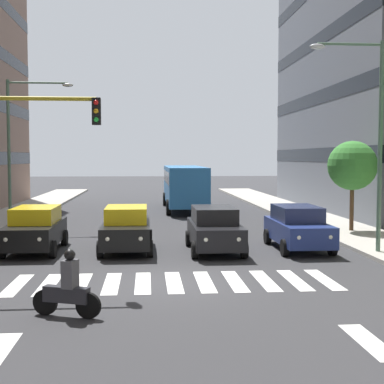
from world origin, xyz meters
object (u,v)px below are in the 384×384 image
street_lamp_right (20,136)px  bus_behind_traffic (184,183)px  car_0 (298,227)px  street_tree_1 (352,166)px  motorcycle_with_rider (68,289)px  street_lamp_left (370,125)px  car_2 (126,228)px  car_1 (214,229)px  car_3 (35,229)px

street_lamp_right → bus_behind_traffic: bearing=-134.6°
car_0 → street_tree_1: size_ratio=1.04×
motorcycle_with_rider → street_lamp_left: (-9.99, -7.13, 4.18)m
bus_behind_traffic → street_lamp_right: street_lamp_right is taller
car_2 → street_lamp_left: size_ratio=0.57×
car_0 → car_1: (3.35, 0.25, 0.00)m
motorcycle_with_rider → car_2: bearing=-96.5°
car_1 → street_tree_1: size_ratio=1.04×
car_2 → street_lamp_right: size_ratio=0.60×
car_0 → street_lamp_left: bearing=145.3°
bus_behind_traffic → street_lamp_right: (9.08, 9.22, 2.88)m
car_2 → car_3: same height
car_2 → car_3: size_ratio=1.00×
motorcycle_with_rider → street_lamp_right: size_ratio=0.22×
car_0 → motorcycle_with_rider: size_ratio=2.73×
car_0 → street_tree_1: (-3.83, -4.28, 2.35)m
car_2 → street_lamp_left: 9.95m
bus_behind_traffic → motorcycle_with_rider: size_ratio=6.46×
bus_behind_traffic → street_lamp_left: 19.49m
car_1 → bus_behind_traffic: bearing=-90.0°
car_0 → motorcycle_with_rider: car_0 is taller
motorcycle_with_rider → street_lamp_left: bearing=-144.5°
street_lamp_left → car_3: bearing=-8.6°
car_3 → motorcycle_with_rider: car_3 is taller
car_0 → street_tree_1: 6.20m
bus_behind_traffic → car_1: bearing=90.0°
street_lamp_right → motorcycle_with_rider: bearing=105.9°
car_1 → street_lamp_right: size_ratio=0.60×
car_0 → car_2: bearing=-1.7°
motorcycle_with_rider → street_lamp_right: (4.67, -16.35, 4.09)m
car_2 → bus_behind_traffic: size_ratio=0.42×
car_3 → street_lamp_left: bearing=171.4°
car_1 → street_lamp_left: bearing=167.0°
car_2 → motorcycle_with_rider: 8.93m
car_1 → motorcycle_with_rider: car_1 is taller
street_lamp_left → car_2: bearing=-10.9°
car_0 → street_lamp_left: street_lamp_left is taller
street_lamp_left → street_tree_1: size_ratio=1.81×
car_3 → street_lamp_right: (2.17, -7.34, 3.85)m
car_0 → street_lamp_right: (12.44, -7.68, 3.85)m
bus_behind_traffic → street_lamp_right: bearing=45.4°
street_lamp_left → street_tree_1: (-1.61, -5.81, -1.59)m
car_1 → motorcycle_with_rider: bearing=62.3°
car_2 → motorcycle_with_rider: (1.01, 8.87, -0.24)m
street_lamp_left → car_1: bearing=-13.0°
car_2 → car_3: (3.51, -0.15, 0.00)m
car_2 → bus_behind_traffic: 17.07m
street_tree_1 → street_lamp_left: bearing=74.6°
car_0 → car_3: (10.27, -0.35, 0.00)m
car_1 → street_lamp_left: 6.95m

